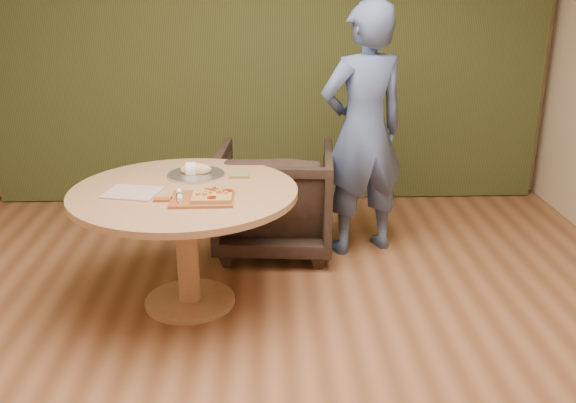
% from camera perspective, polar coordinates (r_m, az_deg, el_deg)
% --- Properties ---
extents(room_shell, '(5.04, 6.04, 2.84)m').
position_cam_1_polar(room_shell, '(2.74, -1.40, 8.13)').
color(room_shell, brown).
rests_on(room_shell, ground).
extents(curtain, '(4.80, 0.14, 2.78)m').
position_cam_1_polar(curtain, '(5.61, -1.87, 14.05)').
color(curtain, '#2E3618').
rests_on(curtain, ground).
extents(pedestal_table, '(1.34, 1.34, 0.75)m').
position_cam_1_polar(pedestal_table, '(3.86, -9.13, -0.91)').
color(pedestal_table, tan).
rests_on(pedestal_table, ground).
extents(pizza_paddle, '(0.45, 0.28, 0.01)m').
position_cam_1_polar(pizza_paddle, '(3.61, -7.79, 0.22)').
color(pizza_paddle, '#984F26').
rests_on(pizza_paddle, pedestal_table).
extents(flatbread_pizza, '(0.22, 0.22, 0.04)m').
position_cam_1_polar(flatbread_pizza, '(3.60, -6.73, 0.54)').
color(flatbread_pizza, tan).
rests_on(flatbread_pizza, pizza_paddle).
extents(cutlery_roll, '(0.06, 0.20, 0.03)m').
position_cam_1_polar(cutlery_roll, '(3.62, -9.60, 0.54)').
color(cutlery_roll, silver).
rests_on(cutlery_roll, pizza_paddle).
extents(newspaper, '(0.35, 0.31, 0.01)m').
position_cam_1_polar(newspaper, '(3.80, -13.66, 0.77)').
color(newspaper, silver).
rests_on(newspaper, pedestal_table).
extents(serving_tray, '(0.36, 0.36, 0.02)m').
position_cam_1_polar(serving_tray, '(4.05, -8.16, 2.37)').
color(serving_tray, silver).
rests_on(serving_tray, pedestal_table).
extents(bread_roll, '(0.19, 0.09, 0.09)m').
position_cam_1_polar(bread_roll, '(4.04, -8.31, 2.86)').
color(bread_roll, '#D7B783').
rests_on(bread_roll, serving_tray).
extents(green_packet, '(0.12, 0.10, 0.02)m').
position_cam_1_polar(green_packet, '(4.01, -4.33, 2.35)').
color(green_packet, '#58632C').
rests_on(green_packet, pedestal_table).
extents(armchair, '(0.89, 0.85, 0.85)m').
position_cam_1_polar(armchair, '(4.68, -1.17, 0.68)').
color(armchair, black).
rests_on(armchair, ground).
extents(person_standing, '(0.76, 0.63, 1.79)m').
position_cam_1_polar(person_standing, '(4.57, 6.70, 6.20)').
color(person_standing, '#455B8D').
rests_on(person_standing, ground).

